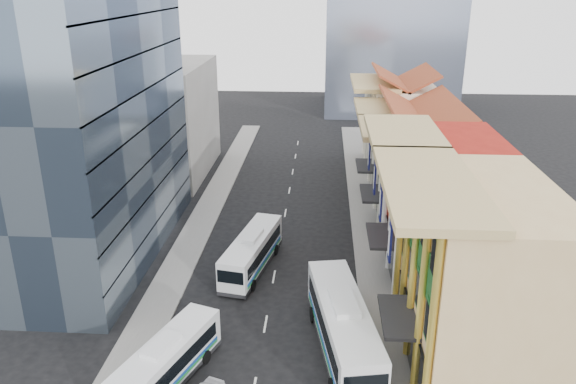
# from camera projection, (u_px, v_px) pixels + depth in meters

# --- Properties ---
(sidewalk_right) EXTENTS (3.00, 90.00, 0.15)m
(sidewalk_right) POSITION_uv_depth(u_px,v_px,m) (369.00, 243.00, 53.51)
(sidewalk_right) COLOR slate
(sidewalk_right) RESTS_ON ground
(sidewalk_left) EXTENTS (3.00, 90.00, 0.15)m
(sidewalk_left) POSITION_uv_depth(u_px,v_px,m) (193.00, 238.00, 54.54)
(sidewalk_left) COLOR slate
(sidewalk_left) RESTS_ON ground
(shophouse_tan) EXTENTS (8.00, 14.00, 12.00)m
(shophouse_tan) POSITION_uv_depth(u_px,v_px,m) (481.00, 278.00, 35.21)
(shophouse_tan) COLOR #D9B77D
(shophouse_tan) RESTS_ON ground
(shophouse_red) EXTENTS (8.00, 10.00, 12.00)m
(shophouse_red) POSITION_uv_depth(u_px,v_px,m) (444.00, 206.00, 46.42)
(shophouse_red) COLOR #A01C12
(shophouse_red) RESTS_ON ground
(shophouse_cream_near) EXTENTS (8.00, 9.00, 10.00)m
(shophouse_cream_near) POSITION_uv_depth(u_px,v_px,m) (424.00, 180.00, 55.64)
(shophouse_cream_near) COLOR white
(shophouse_cream_near) RESTS_ON ground
(shophouse_cream_mid) EXTENTS (8.00, 9.00, 10.00)m
(shophouse_cream_mid) POSITION_uv_depth(u_px,v_px,m) (411.00, 154.00, 64.05)
(shophouse_cream_mid) COLOR white
(shophouse_cream_mid) RESTS_ON ground
(shophouse_cream_far) EXTENTS (8.00, 12.00, 11.00)m
(shophouse_cream_far) POSITION_uv_depth(u_px,v_px,m) (400.00, 127.00, 73.67)
(shophouse_cream_far) COLOR white
(shophouse_cream_far) RESTS_ON ground
(office_tower) EXTENTS (12.00, 26.00, 30.00)m
(office_tower) POSITION_uv_depth(u_px,v_px,m) (75.00, 89.00, 46.99)
(office_tower) COLOR #39475A
(office_tower) RESTS_ON ground
(office_block_far) EXTENTS (10.00, 18.00, 14.00)m
(office_block_far) POSITION_uv_depth(u_px,v_px,m) (167.00, 119.00, 71.23)
(office_block_far) COLOR gray
(office_block_far) RESTS_ON ground
(bus_left_near) EXTENTS (5.57, 10.20, 3.20)m
(bus_left_near) POSITION_uv_depth(u_px,v_px,m) (163.00, 365.00, 34.12)
(bus_left_near) COLOR silver
(bus_left_near) RESTS_ON ground
(bus_left_far) EXTENTS (4.51, 10.85, 3.39)m
(bus_left_far) POSITION_uv_depth(u_px,v_px,m) (252.00, 251.00, 48.22)
(bus_left_far) COLOR silver
(bus_left_far) RESTS_ON ground
(bus_right) EXTENTS (5.12, 12.95, 4.05)m
(bus_right) POSITION_uv_depth(u_px,v_px,m) (343.00, 326.00, 37.23)
(bus_right) COLOR silver
(bus_right) RESTS_ON ground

